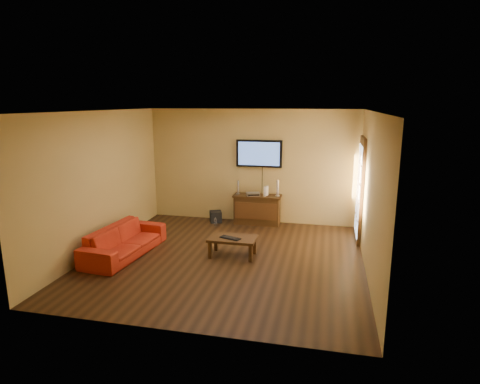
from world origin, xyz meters
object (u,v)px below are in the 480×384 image
(coffee_table, at_px, (233,240))
(av_receiver, at_px, (253,194))
(speaker_left, at_px, (238,188))
(subwoofer, at_px, (216,217))
(television, at_px, (259,154))
(game_console, at_px, (266,191))
(sofa, at_px, (124,236))
(keyboard, at_px, (230,238))
(bottle, at_px, (215,222))
(speaker_right, at_px, (278,189))
(media_console, at_px, (257,209))

(coffee_table, relative_size, av_receiver, 2.87)
(speaker_left, relative_size, subwoofer, 1.22)
(television, relative_size, game_console, 4.74)
(sofa, height_order, keyboard, sofa)
(subwoofer, height_order, bottle, subwoofer)
(speaker_right, distance_m, keyboard, 2.36)
(coffee_table, height_order, bottle, coffee_table)
(keyboard, bearing_deg, television, 87.28)
(subwoofer, bearing_deg, sofa, -137.51)
(sofa, distance_m, subwoofer, 2.68)
(sofa, xyz_separation_m, bottle, (1.19, 2.10, -0.28))
(television, height_order, av_receiver, television)
(speaker_left, relative_size, bottle, 1.57)
(bottle, bearing_deg, television, 32.77)
(television, distance_m, av_receiver, 0.96)
(media_console, relative_size, game_console, 4.94)
(media_console, height_order, speaker_right, speaker_right)
(media_console, xyz_separation_m, game_console, (0.21, -0.01, 0.46))
(media_console, bearing_deg, coffee_table, -92.30)
(subwoofer, bearing_deg, coffee_table, -89.07)
(keyboard, bearing_deg, coffee_table, 66.95)
(av_receiver, relative_size, bottle, 1.47)
(media_console, distance_m, sofa, 3.28)
(coffee_table, relative_size, speaker_right, 2.33)
(speaker_right, bearing_deg, bottle, -162.40)
(coffee_table, height_order, subwoofer, coffee_table)
(av_receiver, distance_m, bottle, 1.10)
(media_console, bearing_deg, bottle, -155.77)
(media_console, distance_m, subwoofer, 1.03)
(media_console, xyz_separation_m, speaker_right, (0.47, 0.03, 0.52))
(television, distance_m, speaker_left, 0.95)
(sofa, bearing_deg, keyboard, -75.76)
(speaker_right, xyz_separation_m, keyboard, (-0.59, -2.23, -0.49))
(sofa, distance_m, av_receiver, 3.20)
(game_console, distance_m, subwoofer, 1.40)
(game_console, distance_m, keyboard, 2.26)
(media_console, height_order, keyboard, media_console)
(speaker_left, height_order, speaker_right, speaker_right)
(television, distance_m, sofa, 3.66)
(game_console, bearing_deg, keyboard, -83.05)
(coffee_table, height_order, game_console, game_console)
(av_receiver, bearing_deg, keyboard, -109.36)
(bottle, bearing_deg, keyboard, -65.73)
(television, height_order, speaker_right, television)
(game_console, xyz_separation_m, keyboard, (-0.32, -2.19, -0.43))
(subwoofer, distance_m, bottle, 0.35)
(subwoofer, bearing_deg, game_console, -19.97)
(av_receiver, relative_size, subwoofer, 1.15)
(sofa, relative_size, keyboard, 4.53)
(media_console, height_order, sofa, sofa)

